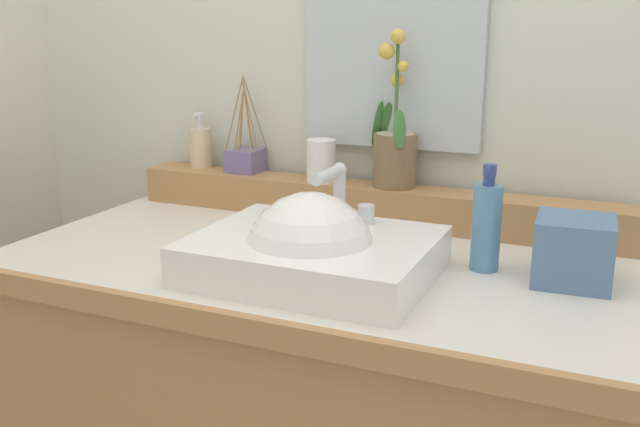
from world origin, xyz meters
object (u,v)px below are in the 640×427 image
(potted_plant, at_px, (394,148))
(reed_diffuser, at_px, (245,159))
(sink_basin, at_px, (312,257))
(soap_dispenser, at_px, (200,146))
(tissue_box, at_px, (574,251))
(tumbler_cup, at_px, (321,161))
(soap_bar, at_px, (280,211))
(lotion_bottle, at_px, (486,225))

(potted_plant, bearing_deg, reed_diffuser, 178.77)
(sink_basin, height_order, soap_dispenser, soap_dispenser)
(reed_diffuser, distance_m, tissue_box, 0.83)
(tumbler_cup, relative_size, reed_diffuser, 0.42)
(soap_dispenser, bearing_deg, sink_basin, -39.45)
(soap_dispenser, xyz_separation_m, reed_diffuser, (0.13, -0.00, -0.02))
(soap_bar, bearing_deg, tissue_box, 5.65)
(potted_plant, height_order, lotion_bottle, potted_plant)
(soap_bar, relative_size, lotion_bottle, 0.35)
(sink_basin, relative_size, lotion_bottle, 2.12)
(sink_basin, distance_m, tissue_box, 0.46)
(potted_plant, relative_size, tumbler_cup, 3.51)
(reed_diffuser, xyz_separation_m, tissue_box, (0.79, -0.25, -0.06))
(soap_bar, relative_size, tumbler_cup, 0.71)
(sink_basin, relative_size, reed_diffuser, 1.79)
(reed_diffuser, bearing_deg, lotion_bottle, -20.81)
(soap_dispenser, relative_size, tumbler_cup, 1.40)
(soap_bar, height_order, tumbler_cup, tumbler_cup)
(potted_plant, bearing_deg, soap_dispenser, 178.90)
(reed_diffuser, bearing_deg, potted_plant, -1.23)
(soap_dispenser, xyz_separation_m, tumbler_cup, (0.35, -0.03, -0.01))
(sink_basin, height_order, reed_diffuser, reed_diffuser)
(sink_basin, height_order, tumbler_cup, sink_basin)
(soap_bar, xyz_separation_m, tumbler_cup, (-0.03, 0.27, 0.05))
(reed_diffuser, relative_size, tissue_box, 1.80)
(tumbler_cup, bearing_deg, sink_basin, -68.54)
(soap_bar, xyz_separation_m, lotion_bottle, (0.39, 0.06, -0.00))
(lotion_bottle, distance_m, tissue_box, 0.16)
(potted_plant, bearing_deg, soap_bar, -114.69)
(sink_basin, distance_m, lotion_bottle, 0.32)
(sink_basin, height_order, soap_bar, sink_basin)
(soap_dispenser, xyz_separation_m, tissue_box, (0.92, -0.25, -0.08))
(reed_diffuser, height_order, lotion_bottle, reed_diffuser)
(soap_dispenser, bearing_deg, tissue_box, -15.25)
(potted_plant, relative_size, tissue_box, 2.64)
(tissue_box, bearing_deg, reed_diffuser, 162.51)
(sink_basin, xyz_separation_m, soap_dispenser, (-0.49, 0.41, 0.10))
(lotion_bottle, xyz_separation_m, tissue_box, (0.15, -0.01, -0.03))
(soap_bar, distance_m, lotion_bottle, 0.39)
(lotion_bottle, bearing_deg, soap_bar, -171.16)
(tumbler_cup, relative_size, lotion_bottle, 0.50)
(tumbler_cup, height_order, reed_diffuser, reed_diffuser)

